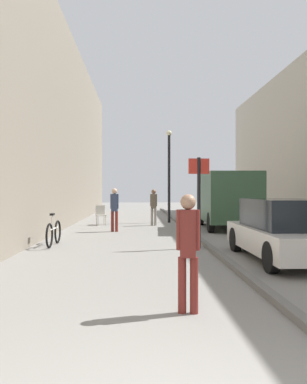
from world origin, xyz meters
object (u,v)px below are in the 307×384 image
at_px(lamp_post, 169,170).
at_px(bicycle_leaning, 54,233).
at_px(street_sign_post, 199,194).
at_px(cafe_chair_near_window, 101,214).
at_px(pedestrian_mid_block, 188,244).
at_px(parked_car, 285,230).
at_px(pedestrian_far_crossing, 114,207).
at_px(pedestrian_main_foreground, 154,205).
at_px(delivery_van, 227,199).

relative_size(lamp_post, bicycle_leaning, 2.69).
distance_m(street_sign_post, cafe_chair_near_window, 8.44).
bearing_deg(pedestrian_mid_block, parked_car, 63.35).
distance_m(parked_car, cafe_chair_near_window, 10.93).
relative_size(pedestrian_mid_block, pedestrian_far_crossing, 0.92).
xyz_separation_m(pedestrian_main_foreground, cafe_chair_near_window, (-2.52, 0.26, -0.44)).
xyz_separation_m(pedestrian_far_crossing, lamp_post, (2.55, 4.36, 1.72)).
distance_m(pedestrian_mid_block, cafe_chair_near_window, 13.69).
xyz_separation_m(parked_car, cafe_chair_near_window, (-5.27, 9.57, -0.17)).
height_order(pedestrian_far_crossing, lamp_post, lamp_post).
bearing_deg(pedestrian_mid_block, bicycle_leaning, 125.21).
distance_m(pedestrian_mid_block, bicycle_leaning, 7.32).
bearing_deg(pedestrian_far_crossing, bicycle_leaning, -97.11).
height_order(street_sign_post, lamp_post, lamp_post).
distance_m(pedestrian_far_crossing, parked_car, 7.96).
distance_m(pedestrian_far_crossing, cafe_chair_near_window, 3.11).
height_order(delivery_van, parked_car, delivery_van).
height_order(pedestrian_main_foreground, cafe_chair_near_window, pedestrian_main_foreground).
height_order(pedestrian_main_foreground, street_sign_post, street_sign_post).
bearing_deg(bicycle_leaning, parked_car, -22.89).
height_order(pedestrian_mid_block, pedestrian_far_crossing, pedestrian_far_crossing).
height_order(pedestrian_mid_block, delivery_van, delivery_van).
bearing_deg(pedestrian_far_crossing, street_sign_post, -45.15).
bearing_deg(bicycle_leaning, lamp_post, 64.63).
height_order(parked_car, street_sign_post, street_sign_post).
height_order(pedestrian_mid_block, street_sign_post, street_sign_post).
xyz_separation_m(delivery_van, parked_car, (-0.40, -7.73, -0.58)).
height_order(pedestrian_far_crossing, cafe_chair_near_window, pedestrian_far_crossing).
height_order(lamp_post, bicycle_leaning, lamp_post).
distance_m(pedestrian_mid_block, delivery_van, 12.06).
relative_size(parked_car, cafe_chair_near_window, 4.47).
relative_size(pedestrian_far_crossing, cafe_chair_near_window, 1.85).
bearing_deg(street_sign_post, cafe_chair_near_window, -67.15).
xyz_separation_m(delivery_van, lamp_post, (-2.29, 3.24, 1.43)).
height_order(pedestrian_far_crossing, street_sign_post, street_sign_post).
bearing_deg(bicycle_leaning, street_sign_post, -8.28).
bearing_deg(lamp_post, pedestrian_main_foreground, -117.48).
xyz_separation_m(pedestrian_mid_block, delivery_van, (3.21, 11.62, 0.36)).
bearing_deg(pedestrian_main_foreground, pedestrian_mid_block, -72.42).
bearing_deg(delivery_van, parked_car, -90.45).
relative_size(pedestrian_main_foreground, pedestrian_far_crossing, 0.98).
bearing_deg(pedestrian_main_foreground, street_sign_post, -64.37).
xyz_separation_m(pedestrian_mid_block, bicycle_leaning, (-3.21, 6.56, -0.54)).
height_order(pedestrian_mid_block, cafe_chair_near_window, pedestrian_mid_block).
relative_size(delivery_van, lamp_post, 1.04).
xyz_separation_m(lamp_post, cafe_chair_near_window, (-3.39, -1.40, -2.18)).
relative_size(pedestrian_main_foreground, pedestrian_mid_block, 1.07).
bearing_deg(street_sign_post, pedestrian_far_crossing, -61.93).
distance_m(lamp_post, cafe_chair_near_window, 4.26).
relative_size(delivery_van, parked_car, 1.18).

